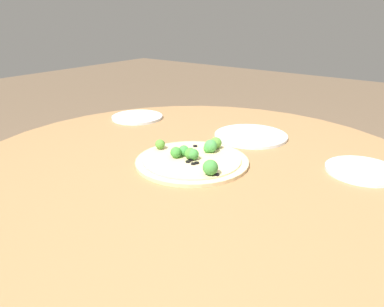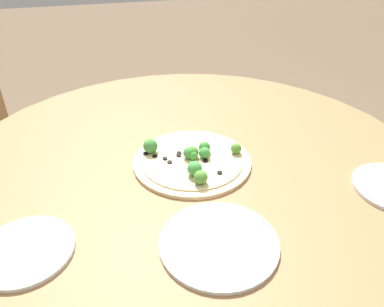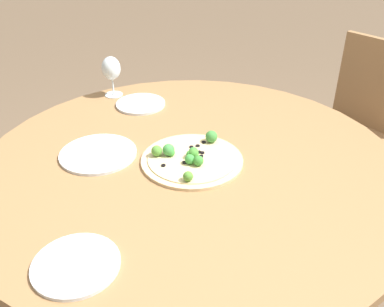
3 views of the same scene
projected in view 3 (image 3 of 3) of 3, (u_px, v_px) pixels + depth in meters
name	position (u px, v px, depth m)	size (l,w,h in m)	color
ground_plane	(191.00, 306.00, 1.77)	(12.00, 12.00, 0.00)	brown
dining_table	(191.00, 173.00, 1.42)	(1.39, 1.39, 0.72)	olive
chair	(354.00, 125.00, 2.11)	(0.57, 0.57, 0.88)	#997047
pizza	(191.00, 158.00, 1.38)	(0.33, 0.33, 0.06)	#DBBC89
wine_glass	(111.00, 69.00, 1.78)	(0.08, 0.08, 0.17)	silver
plate_near	(141.00, 104.00, 1.75)	(0.20, 0.20, 0.01)	silver
plate_far	(98.00, 154.00, 1.42)	(0.25, 0.25, 0.01)	silver
plate_side	(76.00, 265.00, 1.00)	(0.21, 0.21, 0.01)	silver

